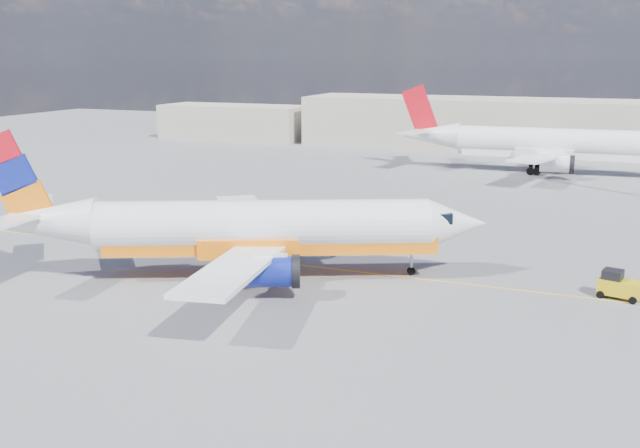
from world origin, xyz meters
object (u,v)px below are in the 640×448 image
(second_jet, at_px, (545,144))
(gse_tug, at_px, (618,285))
(main_jet, at_px, (248,229))
(traffic_cone, at_px, (264,255))

(second_jet, bearing_deg, gse_tug, -82.89)
(main_jet, bearing_deg, gse_tug, -12.61)
(main_jet, distance_m, traffic_cone, 5.42)
(main_jet, relative_size, second_jet, 0.92)
(gse_tug, xyz_separation_m, traffic_cone, (-24.66, -0.30, -0.54))
(gse_tug, bearing_deg, main_jet, -155.41)
(second_jet, xyz_separation_m, traffic_cone, (-16.29, -49.45, -3.39))
(gse_tug, distance_m, traffic_cone, 24.66)
(main_jet, xyz_separation_m, traffic_cone, (-0.97, 4.30, -3.15))
(second_jet, bearing_deg, main_jet, -108.46)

